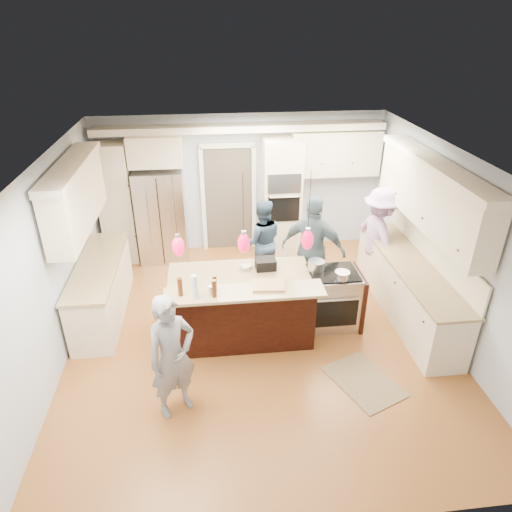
{
  "coord_description": "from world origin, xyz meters",
  "views": [
    {
      "loc": [
        -0.66,
        -5.53,
        4.31
      ],
      "look_at": [
        0.0,
        0.35,
        1.15
      ],
      "focal_mm": 32.0,
      "sensor_mm": 36.0,
      "label": 1
    }
  ],
  "objects_px": {
    "refrigerator": "(162,216)",
    "person_bar_end": "(172,357)",
    "kitchen_island": "(241,305)",
    "person_far_left": "(262,241)",
    "island_range": "(333,298)"
  },
  "relations": [
    {
      "from": "island_range",
      "to": "person_far_left",
      "type": "distance_m",
      "value": 1.75
    },
    {
      "from": "island_range",
      "to": "person_far_left",
      "type": "relative_size",
      "value": 0.6
    },
    {
      "from": "island_range",
      "to": "person_bar_end",
      "type": "bearing_deg",
      "value": -147.08
    },
    {
      "from": "kitchen_island",
      "to": "person_far_left",
      "type": "xyz_separation_m",
      "value": [
        0.49,
        1.53,
        0.28
      ]
    },
    {
      "from": "kitchen_island",
      "to": "person_bar_end",
      "type": "distance_m",
      "value": 1.73
    },
    {
      "from": "refrigerator",
      "to": "island_range",
      "type": "relative_size",
      "value": 1.96
    },
    {
      "from": "person_bar_end",
      "to": "island_range",
      "type": "bearing_deg",
      "value": 2.08
    },
    {
      "from": "refrigerator",
      "to": "island_range",
      "type": "bearing_deg",
      "value": -42.59
    },
    {
      "from": "refrigerator",
      "to": "kitchen_island",
      "type": "distance_m",
      "value": 2.91
    },
    {
      "from": "refrigerator",
      "to": "person_bar_end",
      "type": "distance_m",
      "value": 4.02
    },
    {
      "from": "kitchen_island",
      "to": "person_far_left",
      "type": "bearing_deg",
      "value": 72.18
    },
    {
      "from": "person_far_left",
      "to": "kitchen_island",
      "type": "bearing_deg",
      "value": 72.17
    },
    {
      "from": "kitchen_island",
      "to": "person_far_left",
      "type": "distance_m",
      "value": 1.63
    },
    {
      "from": "person_bar_end",
      "to": "person_far_left",
      "type": "relative_size",
      "value": 1.05
    },
    {
      "from": "island_range",
      "to": "person_far_left",
      "type": "xyz_separation_m",
      "value": [
        -0.92,
        1.45,
        0.31
      ]
    }
  ]
}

